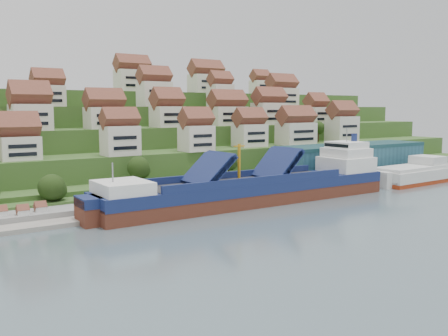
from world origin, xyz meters
TOP-DOWN VIEW (x-y plane):
  - ground at (0.00, 0.00)m, footprint 300.00×300.00m
  - quay at (20.00, 15.00)m, footprint 180.00×14.00m
  - pebble_beach at (-58.00, 12.00)m, footprint 45.00×20.00m
  - hillside at (0.00, 103.55)m, footprint 260.00×128.00m
  - hillside_village at (4.20, 59.39)m, footprint 157.44×64.58m
  - hillside_trees at (-10.24, 43.72)m, footprint 138.45×62.57m
  - warehouse at (52.00, 17.00)m, footprint 60.00×15.00m
  - flagpole at (18.11, 10.00)m, footprint 1.28×0.16m
  - beach_huts at (-60.00, 10.75)m, footprint 14.40×3.70m
  - cargo_ship at (-0.99, 1.40)m, footprint 84.14×14.16m
  - second_ship at (62.46, -0.67)m, footprint 32.23×12.83m

SIDE VIEW (x-z plane):
  - ground at x=0.00m, z-range 0.00..0.00m
  - pebble_beach at x=-58.00m, z-range 0.00..1.00m
  - quay at x=20.00m, z-range 0.00..2.20m
  - beach_huts at x=-60.00m, z-range 1.00..3.20m
  - second_ship at x=62.46m, z-range -1.83..7.41m
  - cargo_ship at x=-0.99m, z-range -5.84..12.86m
  - flagpole at x=18.11m, z-range 2.88..10.88m
  - warehouse at x=52.00m, z-range 2.20..12.20m
  - hillside at x=0.00m, z-range -4.84..26.16m
  - hillside_trees at x=-10.24m, z-range 0.52..32.14m
  - hillside_village at x=4.20m, z-range 9.56..38.25m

